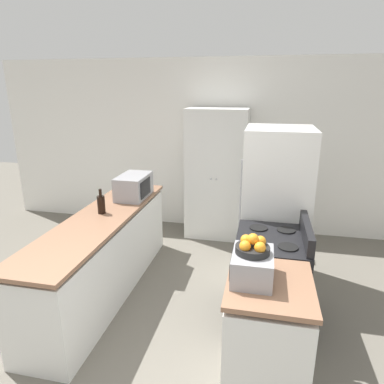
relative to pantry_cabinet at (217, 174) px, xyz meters
The scene contains 10 objects.
wall_back 0.48m from the pantry_cabinet, 106.86° to the left, with size 7.00×0.06×2.60m.
counter_left 2.11m from the pantry_cabinet, 118.25° to the right, with size 0.60×2.52×0.89m.
counter_right 2.86m from the pantry_cabinet, 74.05° to the right, with size 0.60×0.72×0.89m.
pantry_cabinet is the anchor object (origin of this frame).
stove 2.16m from the pantry_cabinet, 67.83° to the right, with size 0.66×0.76×1.05m.
refrigerator 1.42m from the pantry_cabinet, 54.21° to the right, with size 0.74×0.76×1.78m.
microwave 1.40m from the pantry_cabinet, 127.92° to the right, with size 0.33×0.53×0.28m.
wine_bottle 1.97m from the pantry_cabinet, 120.36° to the right, with size 0.08×0.08×0.27m.
toaster_oven 2.77m from the pantry_cabinet, 76.57° to the right, with size 0.29×0.38×0.20m.
fruit_bowl 2.76m from the pantry_cabinet, 76.63° to the right, with size 0.24×0.24×0.14m.
Camera 1 is at (0.78, -1.70, 2.19)m, focal length 32.00 mm.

